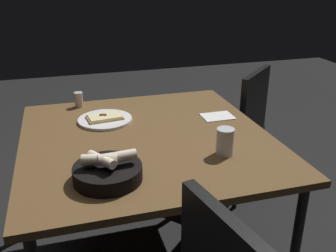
{
  "coord_description": "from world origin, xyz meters",
  "views": [
    {
      "loc": [
        0.35,
        1.55,
        1.48
      ],
      "look_at": [
        -0.09,
        0.04,
        0.81
      ],
      "focal_mm": 40.59,
      "sensor_mm": 36.0,
      "label": 1
    }
  ],
  "objects": [
    {
      "name": "beer_glass",
      "position": [
        -0.27,
        0.26,
        0.8
      ],
      "size": [
        0.07,
        0.07,
        0.11
      ],
      "color": "silver",
      "rests_on": "dining_table"
    },
    {
      "name": "chair_spare",
      "position": [
        -0.73,
        -0.55,
        0.51
      ],
      "size": [
        0.62,
        0.62,
        0.88
      ],
      "color": "black",
      "rests_on": "ground"
    },
    {
      "name": "dining_table",
      "position": [
        0.0,
        0.0,
        0.7
      ],
      "size": [
        1.12,
        1.14,
        0.75
      ],
      "color": "brown",
      "rests_on": "ground"
    },
    {
      "name": "bread_basket",
      "position": [
        0.22,
        0.34,
        0.79
      ],
      "size": [
        0.25,
        0.25,
        0.11
      ],
      "color": "black",
      "rests_on": "dining_table"
    },
    {
      "name": "pizza_plate",
      "position": [
        0.16,
        -0.24,
        0.76
      ],
      "size": [
        0.27,
        0.27,
        0.04
      ],
      "color": "white",
      "rests_on": "dining_table"
    },
    {
      "name": "pepper_shaker",
      "position": [
        0.27,
        -0.49,
        0.79
      ],
      "size": [
        0.05,
        0.05,
        0.08
      ],
      "color": "#BFB299",
      "rests_on": "dining_table"
    },
    {
      "name": "napkin",
      "position": [
        -0.41,
        -0.13,
        0.76
      ],
      "size": [
        0.16,
        0.12,
        0.0
      ],
      "color": "white",
      "rests_on": "dining_table"
    }
  ]
}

